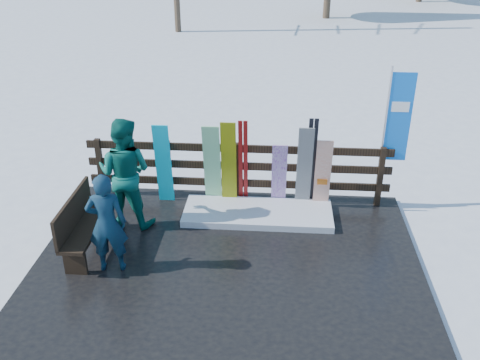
# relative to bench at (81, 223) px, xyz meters

# --- Properties ---
(ground) EXTENTS (700.00, 700.00, 0.00)m
(ground) POSITION_rel_bench_xyz_m (2.32, -0.30, -0.60)
(ground) COLOR white
(ground) RESTS_ON ground
(deck) EXTENTS (6.00, 5.00, 0.08)m
(deck) POSITION_rel_bench_xyz_m (2.32, -0.30, -0.56)
(deck) COLOR black
(deck) RESTS_ON ground
(fence) EXTENTS (5.60, 0.10, 1.15)m
(fence) POSITION_rel_bench_xyz_m (2.32, 1.90, 0.14)
(fence) COLOR black
(fence) RESTS_ON deck
(snow_patch) EXTENTS (2.64, 1.00, 0.12)m
(snow_patch) POSITION_rel_bench_xyz_m (2.72, 1.30, -0.46)
(snow_patch) COLOR white
(snow_patch) RESTS_ON deck
(bench) EXTENTS (0.41, 1.50, 0.97)m
(bench) POSITION_rel_bench_xyz_m (0.00, 0.00, 0.00)
(bench) COLOR black
(bench) RESTS_ON deck
(snowboard_0) EXTENTS (0.29, 0.22, 1.58)m
(snowboard_0) POSITION_rel_bench_xyz_m (0.98, 1.68, 0.28)
(snowboard_0) COLOR #06C5E4
(snowboard_0) RESTS_ON deck
(snowboard_1) EXTENTS (0.31, 0.32, 1.60)m
(snowboard_1) POSITION_rel_bench_xyz_m (1.87, 1.68, 0.29)
(snowboard_1) COLOR white
(snowboard_1) RESTS_ON deck
(snowboard_2) EXTENTS (0.27, 0.21, 1.66)m
(snowboard_2) POSITION_rel_bench_xyz_m (2.17, 1.68, 0.32)
(snowboard_2) COLOR #FDFD05
(snowboard_2) RESTS_ON deck
(snowboard_3) EXTENTS (0.27, 0.35, 1.30)m
(snowboard_3) POSITION_rel_bench_xyz_m (3.08, 1.68, 0.14)
(snowboard_3) COLOR silver
(snowboard_3) RESTS_ON deck
(snowboard_4) EXTENTS (0.27, 0.25, 1.61)m
(snowboard_4) POSITION_rel_bench_xyz_m (3.53, 1.68, 0.29)
(snowboard_4) COLOR black
(snowboard_4) RESTS_ON deck
(snowboard_5) EXTENTS (0.28, 0.17, 1.37)m
(snowboard_5) POSITION_rel_bench_xyz_m (3.86, 1.68, 0.17)
(snowboard_5) COLOR white
(snowboard_5) RESTS_ON deck
(ski_pair_a) EXTENTS (0.17, 0.25, 1.68)m
(ski_pair_a) POSITION_rel_bench_xyz_m (2.43, 1.75, 0.33)
(ski_pair_a) COLOR maroon
(ski_pair_a) RESTS_ON deck
(ski_pair_b) EXTENTS (0.17, 0.23, 1.76)m
(ski_pair_b) POSITION_rel_bench_xyz_m (3.64, 1.75, 0.36)
(ski_pair_b) COLOR black
(ski_pair_b) RESTS_ON deck
(rental_flag) EXTENTS (0.45, 0.04, 2.60)m
(rental_flag) POSITION_rel_bench_xyz_m (5.06, 1.95, 1.09)
(rental_flag) COLOR silver
(rental_flag) RESTS_ON deck
(person_front) EXTENTS (0.63, 0.47, 1.60)m
(person_front) POSITION_rel_bench_xyz_m (0.57, -0.42, 0.28)
(person_front) COLOR #0E3546
(person_front) RESTS_ON deck
(person_back) EXTENTS (1.04, 0.87, 1.93)m
(person_back) POSITION_rel_bench_xyz_m (0.49, 0.93, 0.45)
(person_back) COLOR #0B594D
(person_back) RESTS_ON deck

